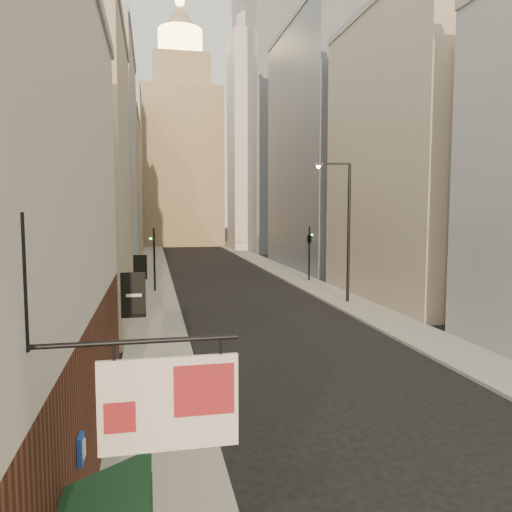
{
  "coord_description": "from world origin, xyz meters",
  "views": [
    {
      "loc": [
        -6.66,
        -2.64,
        6.37
      ],
      "look_at": [
        -1.77,
        20.76,
        4.18
      ],
      "focal_mm": 35.0,
      "sensor_mm": 36.0,
      "label": 1
    }
  ],
  "objects_px": {
    "clock_tower": "(182,149)",
    "white_tower": "(255,135)",
    "traffic_light_left": "(154,249)",
    "traffic_light_right": "(309,238)",
    "streetlamp_mid": "(345,224)"
  },
  "relations": [
    {
      "from": "clock_tower",
      "to": "white_tower",
      "type": "distance_m",
      "value": 17.83
    },
    {
      "from": "clock_tower",
      "to": "white_tower",
      "type": "xyz_separation_m",
      "value": [
        11.0,
        -14.0,
        0.97
      ]
    },
    {
      "from": "clock_tower",
      "to": "white_tower",
      "type": "bearing_deg",
      "value": -51.84
    },
    {
      "from": "traffic_light_left",
      "to": "traffic_light_right",
      "type": "height_order",
      "value": "same"
    },
    {
      "from": "white_tower",
      "to": "streetlamp_mid",
      "type": "bearing_deg",
      "value": -94.52
    },
    {
      "from": "white_tower",
      "to": "traffic_light_left",
      "type": "xyz_separation_m",
      "value": [
        -16.53,
        -41.41,
        -15.24
      ]
    },
    {
      "from": "streetlamp_mid",
      "to": "clock_tower",
      "type": "bearing_deg",
      "value": 106.39
    },
    {
      "from": "streetlamp_mid",
      "to": "traffic_light_left",
      "type": "height_order",
      "value": "streetlamp_mid"
    },
    {
      "from": "white_tower",
      "to": "streetlamp_mid",
      "type": "height_order",
      "value": "white_tower"
    },
    {
      "from": "clock_tower",
      "to": "traffic_light_right",
      "type": "relative_size",
      "value": 8.98
    },
    {
      "from": "white_tower",
      "to": "clock_tower",
      "type": "bearing_deg",
      "value": 128.16
    },
    {
      "from": "white_tower",
      "to": "traffic_light_left",
      "type": "distance_m",
      "value": 47.12
    },
    {
      "from": "traffic_light_right",
      "to": "traffic_light_left",
      "type": "bearing_deg",
      "value": 24.76
    },
    {
      "from": "clock_tower",
      "to": "streetlamp_mid",
      "type": "bearing_deg",
      "value": -83.51
    },
    {
      "from": "streetlamp_mid",
      "to": "traffic_light_left",
      "type": "bearing_deg",
      "value": 159.55
    }
  ]
}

